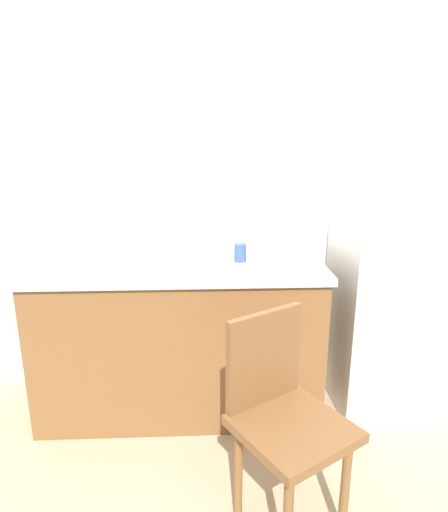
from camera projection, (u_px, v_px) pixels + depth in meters
The scene contains 9 objects.
ground_plane at pixel (198, 487), 1.98m from camera, with size 8.00×8.00×0.00m, color tan.
back_wall at pixel (197, 193), 2.62m from camera, with size 4.80×0.10×2.44m, color silver.
cabinet_base at pixel (181, 339), 2.49m from camera, with size 1.55×0.60×0.85m, color brown.
countertop at pixel (178, 266), 2.37m from camera, with size 1.59×0.64×0.04m, color #B7B7BC.
faucet at pixel (169, 228), 2.56m from camera, with size 0.02×0.02×0.29m, color #B7B7BC.
refrigerator at pixel (391, 282), 2.47m from camera, with size 0.60×0.58×1.50m, color white.
chair at pixel (283, 414), 1.70m from camera, with size 0.55×0.55×0.89m.
cup_white at pixel (255, 256), 2.35m from camera, with size 0.08×0.08×0.08m, color white.
cup_blue at pixel (240, 252), 2.38m from camera, with size 0.07×0.07×0.10m, color blue.
Camera 1 is at (0.05, -1.63, 1.56)m, focal length 30.20 mm.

